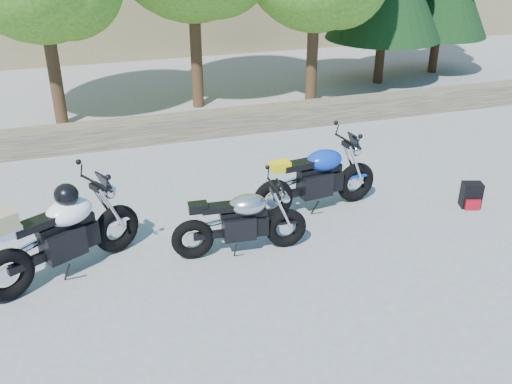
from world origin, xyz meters
TOP-DOWN VIEW (x-y plane):
  - ground at (0.00, 0.00)m, footprint 90.00×90.00m
  - stone_wall at (0.00, 5.50)m, footprint 22.00×0.55m
  - silver_bike at (-0.13, 0.66)m, footprint 1.97×0.62m
  - white_bike at (-2.52, 0.86)m, footprint 2.12×1.26m
  - blue_bike at (1.40, 1.53)m, footprint 2.25×0.71m
  - backpack at (3.88, 0.84)m, footprint 0.37×0.34m

SIDE VIEW (x-z plane):
  - ground at x=0.00m, z-range 0.00..0.00m
  - backpack at x=3.88m, z-range -0.01..0.42m
  - stone_wall at x=0.00m, z-range 0.00..0.50m
  - silver_bike at x=-0.13m, z-range -0.01..0.97m
  - blue_bike at x=1.40m, z-range -0.02..1.11m
  - white_bike at x=-2.52m, z-range -0.01..1.27m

